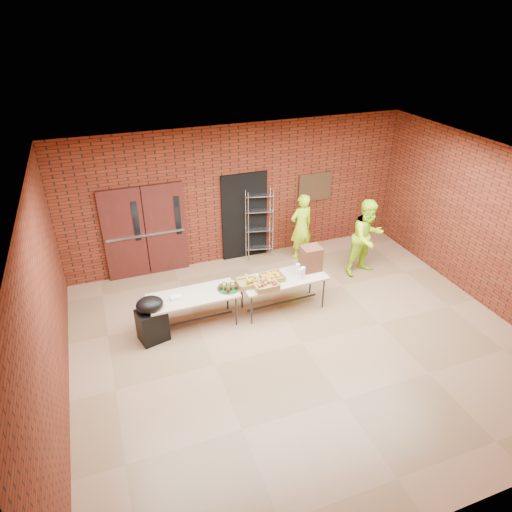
{
  "coord_description": "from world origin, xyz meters",
  "views": [
    {
      "loc": [
        -3.05,
        -5.79,
        5.43
      ],
      "look_at": [
        -0.38,
        1.4,
        1.16
      ],
      "focal_mm": 32.0,
      "sensor_mm": 36.0,
      "label": 1
    }
  ],
  "objects_px": {
    "table_right": "(283,280)",
    "covered_grill": "(152,319)",
    "coffee_dispenser": "(311,258)",
    "table_left": "(193,298)",
    "wire_rack": "(259,224)",
    "volunteer_woman": "(301,227)",
    "volunteer_man": "(367,237)"
  },
  "relations": [
    {
      "from": "table_right",
      "to": "covered_grill",
      "type": "bearing_deg",
      "value": 179.74
    },
    {
      "from": "coffee_dispenser",
      "to": "table_left",
      "type": "bearing_deg",
      "value": -178.66
    },
    {
      "from": "wire_rack",
      "to": "table_left",
      "type": "distance_m",
      "value": 3.0
    },
    {
      "from": "table_right",
      "to": "volunteer_woman",
      "type": "height_order",
      "value": "volunteer_woman"
    },
    {
      "from": "coffee_dispenser",
      "to": "volunteer_woman",
      "type": "relative_size",
      "value": 0.31
    },
    {
      "from": "table_right",
      "to": "coffee_dispenser",
      "type": "relative_size",
      "value": 3.44
    },
    {
      "from": "table_left",
      "to": "volunteer_man",
      "type": "height_order",
      "value": "volunteer_man"
    },
    {
      "from": "coffee_dispenser",
      "to": "volunteer_woman",
      "type": "height_order",
      "value": "volunteer_woman"
    },
    {
      "from": "wire_rack",
      "to": "covered_grill",
      "type": "bearing_deg",
      "value": -129.21
    },
    {
      "from": "table_right",
      "to": "volunteer_man",
      "type": "relative_size",
      "value": 0.99
    },
    {
      "from": "wire_rack",
      "to": "covered_grill",
      "type": "distance_m",
      "value": 3.72
    },
    {
      "from": "wire_rack",
      "to": "covered_grill",
      "type": "height_order",
      "value": "wire_rack"
    },
    {
      "from": "volunteer_man",
      "to": "wire_rack",
      "type": "bearing_deg",
      "value": 132.62
    },
    {
      "from": "wire_rack",
      "to": "volunteer_man",
      "type": "distance_m",
      "value": 2.49
    },
    {
      "from": "volunteer_man",
      "to": "table_left",
      "type": "bearing_deg",
      "value": 178.41
    },
    {
      "from": "table_right",
      "to": "volunteer_woman",
      "type": "xyz_separation_m",
      "value": [
        1.24,
        1.8,
        0.16
      ]
    },
    {
      "from": "covered_grill",
      "to": "wire_rack",
      "type": "bearing_deg",
      "value": 23.39
    },
    {
      "from": "table_left",
      "to": "volunteer_man",
      "type": "distance_m",
      "value": 4.14
    },
    {
      "from": "covered_grill",
      "to": "volunteer_man",
      "type": "bearing_deg",
      "value": -5.68
    },
    {
      "from": "table_left",
      "to": "table_right",
      "type": "distance_m",
      "value": 1.8
    },
    {
      "from": "wire_rack",
      "to": "coffee_dispenser",
      "type": "bearing_deg",
      "value": -67.95
    },
    {
      "from": "coffee_dispenser",
      "to": "covered_grill",
      "type": "relative_size",
      "value": 0.56
    },
    {
      "from": "coffee_dispenser",
      "to": "volunteer_woman",
      "type": "distance_m",
      "value": 1.8
    },
    {
      "from": "volunteer_woman",
      "to": "volunteer_man",
      "type": "height_order",
      "value": "volunteer_man"
    },
    {
      "from": "covered_grill",
      "to": "table_right",
      "type": "bearing_deg",
      "value": -12.23
    },
    {
      "from": "wire_rack",
      "to": "volunteer_woman",
      "type": "xyz_separation_m",
      "value": [
        0.92,
        -0.37,
        -0.05
      ]
    },
    {
      "from": "table_right",
      "to": "coffee_dispenser",
      "type": "distance_m",
      "value": 0.72
    },
    {
      "from": "wire_rack",
      "to": "table_left",
      "type": "height_order",
      "value": "wire_rack"
    },
    {
      "from": "volunteer_woman",
      "to": "table_right",
      "type": "bearing_deg",
      "value": 46.58
    },
    {
      "from": "table_left",
      "to": "volunteer_man",
      "type": "relative_size",
      "value": 0.95
    },
    {
      "from": "table_left",
      "to": "coffee_dispenser",
      "type": "bearing_deg",
      "value": 0.77
    },
    {
      "from": "table_left",
      "to": "volunteer_man",
      "type": "xyz_separation_m",
      "value": [
        4.09,
        0.59,
        0.25
      ]
    }
  ]
}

